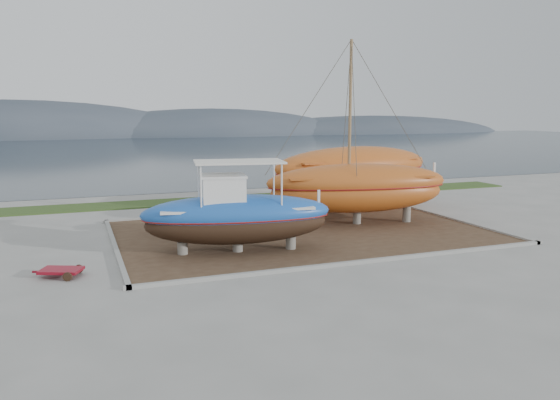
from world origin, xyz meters
name	(u,v)px	position (x,y,z in m)	size (l,w,h in m)	color
ground	(339,251)	(0.00, 0.00, 0.00)	(140.00, 140.00, 0.00)	gray
dirt_patch	(303,232)	(0.00, 4.00, 0.03)	(18.00, 12.00, 0.06)	#422D1E
curb_frame	(303,231)	(0.00, 4.00, 0.07)	(18.60, 12.60, 0.15)	gray
grass_strip	(238,198)	(0.00, 15.50, 0.04)	(44.00, 3.00, 0.08)	#284219
sea	(142,150)	(0.00, 70.00, 0.00)	(260.00, 100.00, 0.04)	#16232D
mountain_ridge	(116,136)	(0.00, 125.00, 0.00)	(200.00, 36.00, 20.00)	#333D49
blue_caique	(237,207)	(-4.20, 1.35, 2.02)	(8.13, 2.54, 3.91)	blue
white_dinghy	(194,220)	(-5.19, 5.53, 0.75)	(4.58, 1.72, 1.38)	white
orange_sailboat	(359,134)	(3.51, 4.79, 4.87)	(9.89, 2.92, 9.62)	#AC501A
orange_bare_hull	(354,178)	(5.71, 9.30, 1.93)	(11.40, 3.42, 3.74)	#AC501A
red_trailer	(61,273)	(-11.28, 0.29, 0.15)	(2.17, 1.08, 0.31)	maroon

